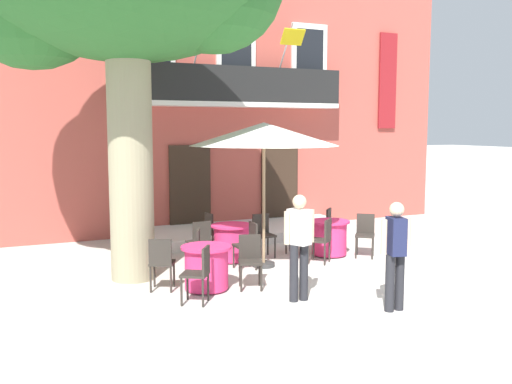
{
  "coord_description": "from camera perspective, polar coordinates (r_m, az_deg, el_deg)",
  "views": [
    {
      "loc": [
        -5.4,
        -8.99,
        2.75
      ],
      "look_at": [
        -0.21,
        2.53,
        1.3
      ],
      "focal_mm": 39.51,
      "sensor_mm": 36.0,
      "label": 1
    }
  ],
  "objects": [
    {
      "name": "cafe_table_near_tree",
      "position": [
        11.69,
        -2.47,
        -5.1
      ],
      "size": [
        0.86,
        0.86,
        0.76
      ],
      "color": "#E52D66",
      "rests_on": "ground"
    },
    {
      "name": "cafe_chair_middle_0",
      "position": [
        9.73,
        -0.6,
        -6.65
      ],
      "size": [
        0.51,
        0.51,
        0.91
      ],
      "color": "#2D2823",
      "rests_on": "ground"
    },
    {
      "name": "cafe_chair_near_tree_1",
      "position": [
        12.04,
        0.69,
        -4.09
      ],
      "size": [
        0.41,
        0.41,
        0.91
      ],
      "color": "#2D2823",
      "rests_on": "ground"
    },
    {
      "name": "ground_planter_left",
      "position": [
        13.41,
        -12.12,
        -4.08
      ],
      "size": [
        0.35,
        0.35,
        0.55
      ],
      "color": "slate",
      "rests_on": "ground"
    },
    {
      "name": "cafe_table_front",
      "position": [
        12.27,
        7.44,
        -4.59
      ],
      "size": [
        0.86,
        0.86,
        0.76
      ],
      "color": "#E52D66",
      "rests_on": "ground"
    },
    {
      "name": "cafe_chair_front_3",
      "position": [
        12.33,
        3.95,
        -3.85
      ],
      "size": [
        0.56,
        0.56,
        0.91
      ],
      "color": "#2D2823",
      "rests_on": "ground"
    },
    {
      "name": "cafe_chair_front_1",
      "position": [
        12.26,
        10.99,
        -4.01
      ],
      "size": [
        0.56,
        0.56,
        0.91
      ],
      "color": "#2D2823",
      "rests_on": "ground"
    },
    {
      "name": "entrance_step_platform",
      "position": [
        14.36,
        -0.4,
        -3.99
      ],
      "size": [
        5.25,
        2.15,
        0.25
      ],
      "primitive_type": "cube",
      "color": "silver",
      "rests_on": "ground"
    },
    {
      "name": "ground_plane",
      "position": [
        10.84,
        6.59,
        -8.2
      ],
      "size": [
        120.0,
        120.0,
        0.0
      ],
      "primitive_type": "plane",
      "color": "beige"
    },
    {
      "name": "cafe_chair_front_0",
      "position": [
        11.52,
        6.78,
        -4.62
      ],
      "size": [
        0.57,
        0.57,
        0.91
      ],
      "color": "#2D2823",
      "rests_on": "ground"
    },
    {
      "name": "cafe_chair_near_tree_2",
      "position": [
        12.3,
        -4.34,
        -3.88
      ],
      "size": [
        0.43,
        0.43,
        0.91
      ],
      "color": "#2D2823",
      "rests_on": "ground"
    },
    {
      "name": "cafe_chair_near_tree_0",
      "position": [
        11.0,
        -0.78,
        -5.1
      ],
      "size": [
        0.42,
        0.42,
        0.91
      ],
      "color": "#2D2823",
      "rests_on": "ground"
    },
    {
      "name": "cafe_umbrella",
      "position": [
        10.96,
        0.8,
        5.82
      ],
      "size": [
        2.9,
        2.9,
        2.85
      ],
      "color": "#997A56",
      "rests_on": "ground"
    },
    {
      "name": "cafe_chair_near_tree_3",
      "position": [
        11.28,
        -5.72,
        -4.84
      ],
      "size": [
        0.43,
        0.43,
        0.91
      ],
      "color": "#2D2823",
      "rests_on": "ground"
    },
    {
      "name": "cafe_table_middle",
      "position": [
        9.66,
        -5.04,
        -7.6
      ],
      "size": [
        0.86,
        0.86,
        0.76
      ],
      "color": "#E52D66",
      "rests_on": "ground"
    },
    {
      "name": "building_facade",
      "position": [
        16.99,
        -4.65,
        9.9
      ],
      "size": [
        13.0,
        5.09,
        7.5
      ],
      "color": "#B24C42",
      "rests_on": "ground"
    },
    {
      "name": "cafe_chair_middle_1",
      "position": [
        10.36,
        -5.26,
        -5.86
      ],
      "size": [
        0.52,
        0.52,
        0.91
      ],
      "color": "#2D2823",
      "rests_on": "ground"
    },
    {
      "name": "pedestrian_mid_plaza",
      "position": [
        8.94,
        4.38,
        -4.98
      ],
      "size": [
        0.53,
        0.4,
        1.71
      ],
      "color": "#232328",
      "rests_on": "ground"
    },
    {
      "name": "pedestrian_near_entrance",
      "position": [
        8.7,
        13.95,
        -5.7
      ],
      "size": [
        0.53,
        0.39,
        1.65
      ],
      "color": "#232328",
      "rests_on": "ground"
    },
    {
      "name": "cafe_chair_front_2",
      "position": [
        12.99,
        7.81,
        -3.36
      ],
      "size": [
        0.57,
        0.57,
        0.91
      ],
      "color": "#2D2823",
      "rests_on": "ground"
    },
    {
      "name": "cafe_chair_middle_3",
      "position": [
        8.91,
        -5.74,
        -7.93
      ],
      "size": [
        0.55,
        0.55,
        0.91
      ],
      "color": "#2D2823",
      "rests_on": "ground"
    },
    {
      "name": "cafe_chair_middle_2",
      "position": [
        9.66,
        -9.56,
        -6.84
      ],
      "size": [
        0.53,
        0.53,
        0.91
      ],
      "color": "#2D2823",
      "rests_on": "ground"
    }
  ]
}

